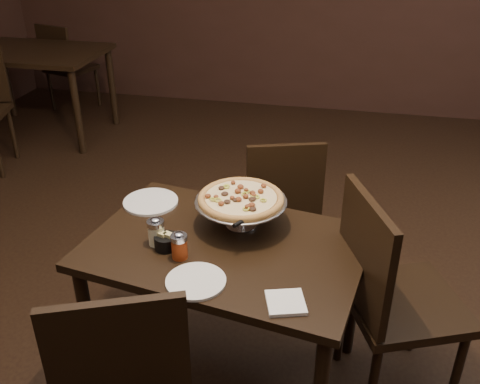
# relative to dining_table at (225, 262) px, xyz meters

# --- Properties ---
(room) EXTENTS (6.04, 7.04, 2.84)m
(room) POSITION_rel_dining_table_xyz_m (-0.03, 0.12, 0.81)
(room) COLOR black
(room) RESTS_ON ground
(dining_table) EXTENTS (1.19, 0.90, 0.68)m
(dining_table) POSITION_rel_dining_table_xyz_m (0.00, 0.00, 0.00)
(dining_table) COLOR black
(dining_table) RESTS_ON ground
(background_table) EXTENTS (1.21, 0.81, 0.76)m
(background_table) POSITION_rel_dining_table_xyz_m (-2.29, 2.40, 0.07)
(background_table) COLOR black
(background_table) RESTS_ON ground
(pizza_stand) EXTENTS (0.38, 0.38, 0.16)m
(pizza_stand) POSITION_rel_dining_table_xyz_m (0.03, 0.15, 0.22)
(pizza_stand) COLOR silver
(pizza_stand) RESTS_ON dining_table
(parmesan_shaker) EXTENTS (0.07, 0.07, 0.12)m
(parmesan_shaker) POSITION_rel_dining_table_xyz_m (-0.27, -0.06, 0.15)
(parmesan_shaker) COLOR #F2EEBC
(parmesan_shaker) RESTS_ON dining_table
(pepper_flake_shaker) EXTENTS (0.06, 0.06, 0.11)m
(pepper_flake_shaker) POSITION_rel_dining_table_xyz_m (-0.15, -0.13, 0.14)
(pepper_flake_shaker) COLOR maroon
(pepper_flake_shaker) RESTS_ON dining_table
(packet_caddy) EXTENTS (0.09, 0.09, 0.07)m
(packet_caddy) POSITION_rel_dining_table_xyz_m (-0.22, -0.08, 0.12)
(packet_caddy) COLOR black
(packet_caddy) RESTS_ON dining_table
(napkin_stack) EXTENTS (0.16, 0.16, 0.01)m
(napkin_stack) POSITION_rel_dining_table_xyz_m (0.29, -0.31, 0.10)
(napkin_stack) COLOR white
(napkin_stack) RESTS_ON dining_table
(plate_left) EXTENTS (0.25, 0.25, 0.01)m
(plate_left) POSITION_rel_dining_table_xyz_m (-0.41, 0.25, 0.10)
(plate_left) COLOR white
(plate_left) RESTS_ON dining_table
(plate_near) EXTENTS (0.22, 0.22, 0.01)m
(plate_near) POSITION_rel_dining_table_xyz_m (-0.05, -0.26, 0.10)
(plate_near) COLOR white
(plate_near) RESTS_ON dining_table
(serving_spatula) EXTENTS (0.14, 0.14, 0.02)m
(serving_spatula) POSITION_rel_dining_table_xyz_m (0.08, -0.01, 0.21)
(serving_spatula) COLOR silver
(serving_spatula) RESTS_ON pizza_stand
(chair_far) EXTENTS (0.50, 0.50, 0.85)m
(chair_far) POSITION_rel_dining_table_xyz_m (0.12, 0.76, -0.13)
(chair_far) COLOR black
(chair_far) RESTS_ON ground
(chair_side) EXTENTS (0.58, 0.58, 0.95)m
(chair_side) POSITION_rel_dining_table_xyz_m (0.66, 0.03, -0.07)
(chair_side) COLOR black
(chair_side) RESTS_ON ground
(bg_chair_far) EXTENTS (0.50, 0.50, 0.86)m
(bg_chair_far) POSITION_rel_dining_table_xyz_m (-2.35, 3.02, -0.12)
(bg_chair_far) COLOR black
(bg_chair_far) RESTS_ON ground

